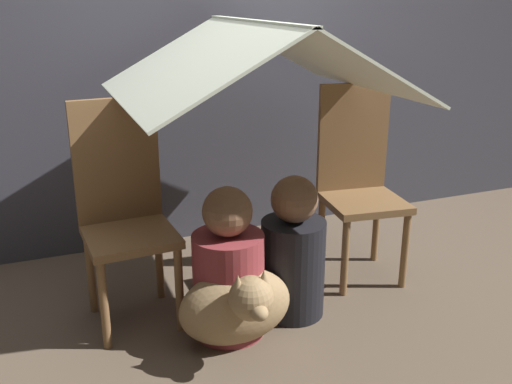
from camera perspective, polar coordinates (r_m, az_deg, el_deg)
The scene contains 9 objects.
ground_plane at distance 2.70m, azimuth 1.11°, elevation -11.72°, with size 8.80×8.80×0.00m, color brown.
wall_back at distance 3.26m, azimuth -5.73°, elevation 16.63°, with size 7.00×0.05×2.50m.
chair_left at distance 2.54m, azimuth -13.03°, elevation -1.54°, with size 0.39×0.39×0.97m.
chair_right at distance 2.92m, azimuth 10.21°, elevation 1.41°, with size 0.42×0.42×0.97m.
sheet_canopy at distance 2.46m, azimuth 0.00°, elevation 13.24°, with size 1.16×1.10×0.32m.
person_front at distance 2.42m, azimuth -2.78°, elevation -7.99°, with size 0.30×0.30×0.66m.
person_second at distance 2.56m, azimuth 3.73°, elevation -6.30°, with size 0.29×0.29×0.65m.
dog at distance 2.38m, azimuth -1.86°, elevation -11.25°, with size 0.48×0.43×0.41m.
floor_cushion at distance 2.86m, azimuth 0.22°, elevation -8.73°, with size 0.46×0.37×0.10m.
Camera 1 is at (-0.90, -2.14, 1.38)m, focal length 40.00 mm.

